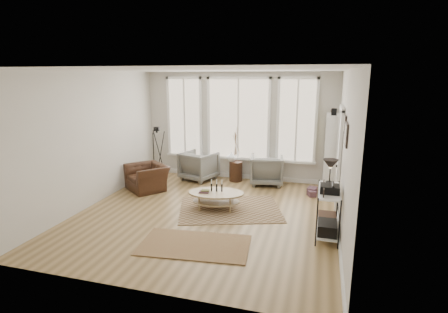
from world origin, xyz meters
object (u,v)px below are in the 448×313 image
(side_table, at_px, (236,155))
(accent_chair, at_px, (147,177))
(bookcase, at_px, (331,153))
(low_shelf, at_px, (328,207))
(armchair_left, at_px, (199,166))
(armchair_right, at_px, (267,170))
(coffee_table, at_px, (216,196))

(side_table, relative_size, accent_chair, 1.54)
(bookcase, bearing_deg, low_shelf, -91.28)
(armchair_left, height_order, armchair_right, armchair_left)
(armchair_left, bearing_deg, coffee_table, 138.10)
(side_table, distance_m, accent_chair, 2.40)
(coffee_table, bearing_deg, armchair_left, 118.96)
(accent_chair, bearing_deg, armchair_right, 62.84)
(bookcase, distance_m, accent_chair, 4.56)
(armchair_left, height_order, side_table, side_table)
(bookcase, height_order, accent_chair, bookcase)
(bookcase, bearing_deg, accent_chair, -165.72)
(coffee_table, relative_size, side_table, 0.85)
(coffee_table, xyz_separation_m, accent_chair, (-2.03, 0.78, 0.02))
(armchair_right, bearing_deg, side_table, -11.42)
(accent_chair, bearing_deg, side_table, 72.61)
(armchair_left, distance_m, armchair_right, 1.86)
(low_shelf, relative_size, armchair_left, 1.52)
(coffee_table, bearing_deg, accent_chair, 158.90)
(low_shelf, height_order, coffee_table, low_shelf)
(coffee_table, xyz_separation_m, armchair_right, (0.77, 2.07, 0.09))
(armchair_right, relative_size, accent_chair, 0.88)
(armchair_right, distance_m, side_table, 0.92)
(coffee_table, bearing_deg, low_shelf, -15.22)
(side_table, bearing_deg, low_shelf, -49.14)
(coffee_table, bearing_deg, armchair_right, 69.62)
(low_shelf, distance_m, coffee_table, 2.38)
(bookcase, bearing_deg, armchair_left, 178.90)
(armchair_right, xyz_separation_m, side_table, (-0.85, 0.05, 0.33))
(low_shelf, bearing_deg, coffee_table, 164.78)
(accent_chair, bearing_deg, bookcase, 52.54)
(bookcase, relative_size, coffee_table, 1.62)
(coffee_table, relative_size, accent_chair, 1.32)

